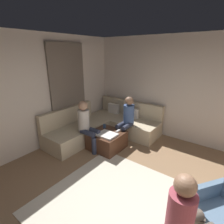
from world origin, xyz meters
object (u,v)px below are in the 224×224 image
sectional_couch (105,125)px  game_remote (118,131)px  person_on_couch_back (127,118)px  ottoman (107,140)px  coffee_mug (104,126)px  person_on_armchair (187,216)px  person_on_couch_side (87,124)px

sectional_couch → game_remote: size_ratio=17.00×
person_on_couch_back → game_remote: bearing=89.7°
person_on_couch_back → ottoman: bearing=73.2°
coffee_mug → person_on_couch_back: 0.61m
coffee_mug → person_on_armchair: 2.93m
person_on_couch_side → sectional_couch: bearing=-170.1°
game_remote → person_on_armchair: bearing=-38.8°
person_on_couch_back → coffee_mug: bearing=46.6°
ottoman → person_on_couch_back: (0.18, 0.60, 0.45)m
coffee_mug → game_remote: coffee_mug is taller
game_remote → sectional_couch: bearing=154.7°
coffee_mug → ottoman: bearing=-39.3°
game_remote → person_on_couch_back: 0.45m
sectional_couch → person_on_couch_back: person_on_couch_back is taller
sectional_couch → coffee_mug: size_ratio=26.84×
game_remote → person_on_armchair: (2.04, -1.64, 0.21)m
ottoman → coffee_mug: 0.38m
coffee_mug → person_on_couch_back: size_ratio=0.08×
person_on_couch_side → person_on_armchair: bearing=66.5°
person_on_couch_back → person_on_armchair: (2.04, -2.03, -0.01)m
game_remote → person_on_couch_back: person_on_couch_back is taller
person_on_couch_back → person_on_armchair: size_ratio=1.02×
ottoman → person_on_armchair: 2.67m
game_remote → person_on_armchair: person_on_armchair is taller
person_on_armchair → coffee_mug: bearing=-178.3°
person_on_couch_back → person_on_couch_side: (-0.55, -0.90, 0.00)m
coffee_mug → person_on_couch_side: 0.53m
game_remote → person_on_armchair: 2.63m
ottoman → sectional_couch: bearing=133.3°
game_remote → person_on_couch_side: person_on_couch_side is taller
game_remote → person_on_couch_side: size_ratio=0.12×
ottoman → game_remote: (0.18, 0.22, 0.22)m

